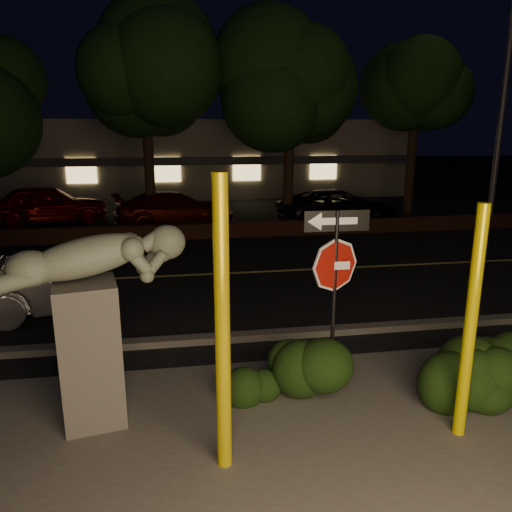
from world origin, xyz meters
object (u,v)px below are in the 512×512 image
(yellow_pole_right, at_px, (470,325))
(parked_car_darkred, at_px, (175,209))
(sculpture, at_px, (90,308))
(signpost, at_px, (335,266))
(parked_car_dark, at_px, (339,207))
(streetlight, at_px, (507,37))
(parked_car_red, at_px, (48,204))
(yellow_pole_left, at_px, (222,330))

(yellow_pole_right, distance_m, parked_car_darkred, 14.32)
(sculpture, xyz_separation_m, parked_car_darkred, (1.07, 12.88, -0.88))
(signpost, distance_m, parked_car_darkred, 12.87)
(signpost, relative_size, parked_car_darkred, 0.58)
(yellow_pole_right, xyz_separation_m, signpost, (-1.22, 1.27, 0.42))
(parked_car_darkred, distance_m, parked_car_dark, 6.26)
(signpost, xyz_separation_m, streetlight, (9.24, 10.40, 4.74))
(signpost, distance_m, sculpture, 3.17)
(parked_car_red, relative_size, parked_car_dark, 0.94)
(yellow_pole_right, relative_size, sculpture, 1.15)
(yellow_pole_left, xyz_separation_m, streetlight, (10.89, 11.78, 4.97))
(yellow_pole_left, relative_size, parked_car_dark, 0.69)
(streetlight, bearing_deg, parked_car_dark, 137.86)
(yellow_pole_right, relative_size, signpost, 1.10)
(parked_car_darkred, bearing_deg, yellow_pole_right, -177.22)
(yellow_pole_right, relative_size, parked_car_red, 0.65)
(parked_car_dark, bearing_deg, sculpture, 142.36)
(yellow_pole_left, height_order, parked_car_red, yellow_pole_left)
(signpost, xyz_separation_m, sculpture, (-3.15, -0.24, -0.31))
(sculpture, distance_m, parked_car_darkred, 12.96)
(signpost, bearing_deg, yellow_pole_right, -44.92)
(yellow_pole_right, distance_m, parked_car_red, 17.27)
(streetlight, relative_size, parked_car_darkred, 2.47)
(parked_car_dark, bearing_deg, signpost, 153.96)
(signpost, height_order, parked_car_dark, signpost)
(streetlight, height_order, parked_car_darkred, streetlight)
(yellow_pole_left, height_order, sculpture, yellow_pole_left)
(yellow_pole_right, distance_m, signpost, 1.81)
(yellow_pole_right, height_order, parked_car_red, yellow_pole_right)
(yellow_pole_left, relative_size, parked_car_darkred, 0.72)
(parked_car_dark, bearing_deg, yellow_pole_left, 149.61)
(yellow_pole_left, height_order, streetlight, streetlight)
(sculpture, distance_m, parked_car_red, 14.70)
(yellow_pole_left, bearing_deg, parked_car_dark, 66.76)
(yellow_pole_right, relative_size, parked_car_dark, 0.61)
(yellow_pole_right, xyz_separation_m, parked_car_red, (-8.12, 15.23, -0.67))
(yellow_pole_left, height_order, parked_car_dark, yellow_pole_left)
(yellow_pole_left, bearing_deg, parked_car_darkred, 91.73)
(yellow_pole_right, bearing_deg, signpost, 133.95)
(yellow_pole_left, bearing_deg, streetlight, 47.24)
(yellow_pole_left, distance_m, sculpture, 1.88)
(streetlight, xyz_separation_m, parked_car_dark, (-5.07, 1.79, -5.93))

